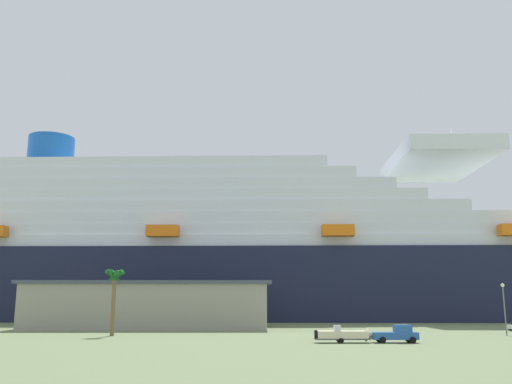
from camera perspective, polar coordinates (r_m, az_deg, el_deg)
ground_plane at (r=119.97m, az=1.60°, el=-13.64°), size 600.00×600.00×0.00m
cruise_ship at (r=158.89m, az=-8.36°, el=-6.59°), size 297.91×63.62×61.03m
terminal_building at (r=112.86m, az=-10.71°, el=-11.35°), size 47.86×24.45×8.86m
pickup_truck at (r=73.94m, az=14.30°, el=-14.01°), size 5.72×2.57×2.20m
small_boat_on_trailer at (r=72.64m, az=9.42°, el=-14.32°), size 8.68×2.32×2.15m
palm_tree at (r=88.54m, az=-14.39°, el=-9.05°), size 3.15×3.19×10.04m
street_lamp at (r=94.40m, az=24.18°, el=-10.23°), size 0.56×0.56×7.83m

